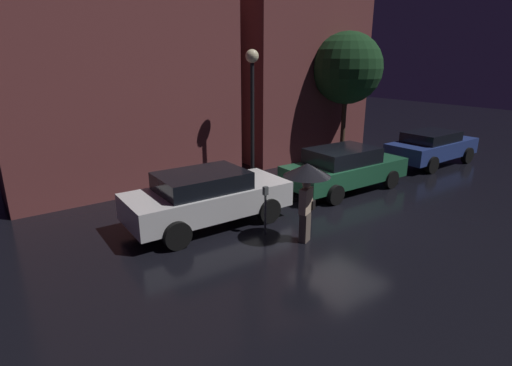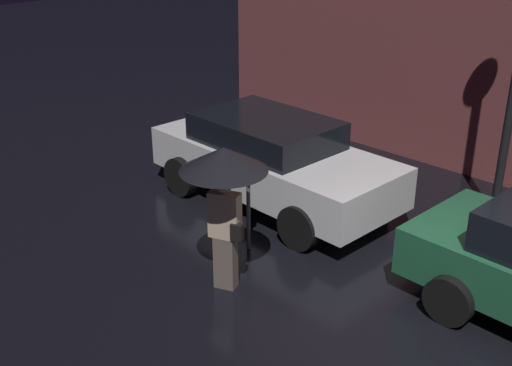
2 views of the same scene
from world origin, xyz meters
TOP-DOWN VIEW (x-y plane):
  - ground_plane at (0.00, 0.00)m, footprint 60.00×60.00m
  - building_facade_left at (-4.37, 6.50)m, footprint 7.98×3.00m
  - building_facade_right at (3.77, 6.50)m, footprint 6.22×3.00m
  - parked_car_white at (-3.91, 1.49)m, footprint 4.55×2.07m
  - parked_car_green at (1.46, 1.36)m, footprint 4.61×2.02m
  - parked_car_blue at (7.21, 1.54)m, footprint 4.51×1.98m
  - pedestrian_with_umbrella at (-2.49, -0.93)m, footprint 1.15×1.15m
  - parking_meter at (-3.01, 0.02)m, footprint 0.12×0.10m
  - street_lamp_near at (-0.84, 3.65)m, footprint 0.45×0.45m
  - street_tree at (4.66, 4.37)m, footprint 3.02×3.02m

SIDE VIEW (x-z plane):
  - ground_plane at x=0.00m, z-range 0.00..0.00m
  - parked_car_blue at x=7.21m, z-range 0.06..1.49m
  - parked_car_green at x=1.46m, z-range 0.04..1.54m
  - parking_meter at x=-3.01m, z-range 0.15..1.46m
  - parked_car_white at x=-3.91m, z-range 0.05..1.57m
  - pedestrian_with_umbrella at x=-2.49m, z-range 0.65..2.69m
  - street_lamp_near at x=-0.84m, z-range 0.99..5.71m
  - street_tree at x=4.66m, z-range 1.24..6.76m
  - building_facade_left at x=-4.37m, z-range 0.00..8.64m
  - building_facade_right at x=3.77m, z-range 0.00..8.82m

